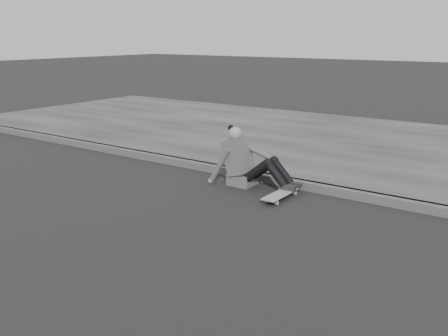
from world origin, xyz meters
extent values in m
cylinder|color=gray|center=(-2.62, 1.74, 0.03)|extent=(0.03, 0.05, 0.05)
cylinder|color=gray|center=(-2.47, 1.74, 0.03)|extent=(0.03, 0.05, 0.05)
cylinder|color=gray|center=(-2.62, 2.26, 0.03)|extent=(0.03, 0.05, 0.05)
cylinder|color=gray|center=(-2.47, 2.26, 0.03)|extent=(0.03, 0.05, 0.05)
cube|color=#303032|center=(-2.54, 1.74, 0.06)|extent=(0.16, 0.04, 0.03)
cube|color=#303032|center=(-2.54, 2.26, 0.06)|extent=(0.16, 0.04, 0.03)
cube|color=gray|center=(-2.54, 2.00, 0.08)|extent=(0.20, 0.78, 0.02)
cube|color=#4B4B4E|center=(-3.34, 2.25, 0.09)|extent=(0.36, 0.34, 0.18)
cube|color=#4B4B4E|center=(-3.41, 2.25, 0.43)|extent=(0.37, 0.40, 0.57)
cube|color=#4B4B4E|center=(-3.54, 2.25, 0.55)|extent=(0.14, 0.30, 0.20)
cylinder|color=gray|center=(-3.46, 2.25, 0.67)|extent=(0.09, 0.09, 0.08)
sphere|color=gray|center=(-3.47, 2.25, 0.76)|extent=(0.20, 0.20, 0.20)
sphere|color=black|center=(-3.56, 2.27, 0.83)|extent=(0.09, 0.09, 0.09)
cylinder|color=black|center=(-3.03, 2.16, 0.28)|extent=(0.43, 0.13, 0.39)
cylinder|color=black|center=(-3.03, 2.34, 0.28)|extent=(0.43, 0.13, 0.39)
cylinder|color=black|center=(-2.73, 2.16, 0.28)|extent=(0.35, 0.11, 0.36)
cylinder|color=black|center=(-2.73, 2.34, 0.28)|extent=(0.35, 0.11, 0.36)
sphere|color=black|center=(-2.86, 2.16, 0.42)|extent=(0.13, 0.13, 0.13)
sphere|color=black|center=(-2.86, 2.34, 0.42)|extent=(0.13, 0.13, 0.13)
cube|color=black|center=(-2.54, 2.16, 0.12)|extent=(0.24, 0.08, 0.07)
cube|color=black|center=(-2.54, 2.34, 0.12)|extent=(0.24, 0.08, 0.07)
cylinder|color=#4B4B4E|center=(-3.61, 2.04, 0.29)|extent=(0.38, 0.08, 0.58)
sphere|color=gray|center=(-3.76, 2.03, 0.04)|extent=(0.08, 0.08, 0.08)
cylinder|color=#4B4B4E|center=(-3.17, 2.41, 0.49)|extent=(0.48, 0.08, 0.21)
camera|label=1|loc=(0.52, -3.72, 2.16)|focal=40.00mm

